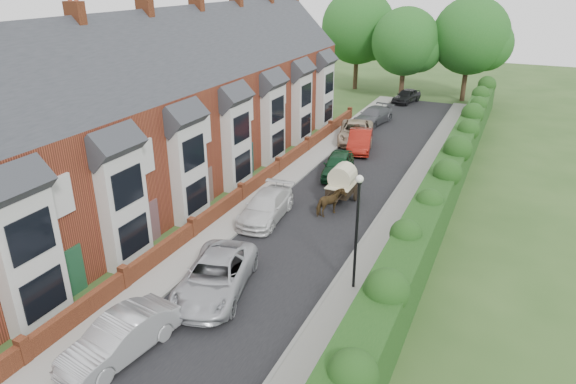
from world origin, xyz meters
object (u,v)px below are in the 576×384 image
object	(u,v)px
car_white	(266,207)
horse_cart	(342,181)
lamppost	(357,219)
car_silver_b	(215,276)
car_green	(338,165)
horse	(331,203)
car_beige	(356,132)
car_silver_a	(120,338)
car_black	(406,96)
car_grey	(373,116)
car_red	(360,141)

from	to	relation	value
car_white	horse_cart	size ratio (longest dim) A/B	1.50
lamppost	car_silver_b	size ratio (longest dim) A/B	0.95
car_silver_b	car_green	size ratio (longest dim) A/B	1.23
horse	car_beige	bearing A→B (deg)	-53.33
car_green	horse_cart	distance (m)	4.33
car_silver_a	car_black	size ratio (longest dim) A/B	1.09
car_silver_a	car_silver_b	size ratio (longest dim) A/B	0.82
car_silver_b	car_beige	distance (m)	22.43
car_white	car_beige	distance (m)	15.31
car_silver_a	car_green	world-z (taller)	car_green
horse	horse_cart	world-z (taller)	horse_cart
car_black	car_silver_a	bearing A→B (deg)	-77.54
lamppost	horse	size ratio (longest dim) A/B	2.93
car_silver_a	car_beige	size ratio (longest dim) A/B	0.80
car_silver_b	car_white	size ratio (longest dim) A/B	1.12
car_green	horse_cart	size ratio (longest dim) A/B	1.37
car_grey	car_black	world-z (taller)	car_grey
car_red	car_beige	bearing A→B (deg)	102.95
car_green	horse	world-z (taller)	car_green
car_silver_a	car_grey	bearing A→B (deg)	98.86
car_green	car_red	world-z (taller)	car_red
car_silver_a	car_grey	distance (m)	32.66
car_beige	car_grey	distance (m)	5.60
car_silver_b	car_black	xyz separation A→B (m)	(-0.36, 37.20, -0.06)
car_white	horse_cart	xyz separation A→B (m)	(3.03, 3.74, 0.63)
car_grey	horse_cart	xyz separation A→B (m)	(3.03, -17.17, 0.61)
car_white	car_black	size ratio (longest dim) A/B	1.18
car_grey	lamppost	bearing A→B (deg)	-64.90
lamppost	car_red	bearing A→B (deg)	106.43
car_red	car_grey	bearing A→B (deg)	85.85
lamppost	car_silver_a	distance (m)	9.80
car_silver_b	lamppost	bearing A→B (deg)	13.04
car_silver_a	car_green	bearing A→B (deg)	95.12
car_beige	car_black	distance (m)	14.82
car_green	horse_cart	xyz separation A→B (m)	(1.63, -3.97, 0.58)
lamppost	car_black	world-z (taller)	lamppost
lamppost	car_white	bearing A→B (deg)	144.94
lamppost	car_black	bearing A→B (deg)	99.05
car_white	car_red	bearing A→B (deg)	79.83
car_silver_a	car_beige	distance (m)	27.06
car_grey	car_silver_a	bearing A→B (deg)	-78.48
car_grey	car_beige	bearing A→B (deg)	-77.12
car_beige	horse_cart	bearing A→B (deg)	-90.55
car_silver_b	horse_cart	size ratio (longest dim) A/B	1.69
horse_cart	car_white	bearing A→B (deg)	-129.03
lamppost	car_white	world-z (taller)	lamppost
car_black	horse_cart	xyz separation A→B (m)	(2.14, -26.37, 0.63)
car_red	horse_cart	bearing A→B (deg)	-91.65
car_white	horse	distance (m)	3.55
horse	lamppost	bearing A→B (deg)	142.76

